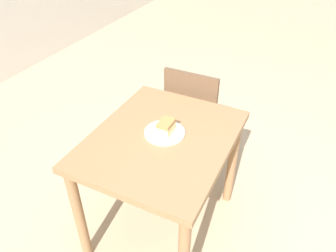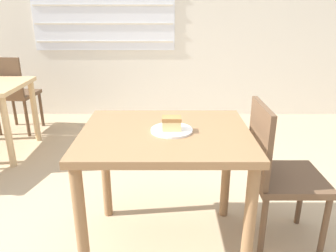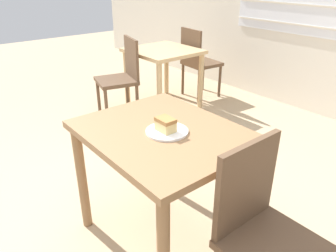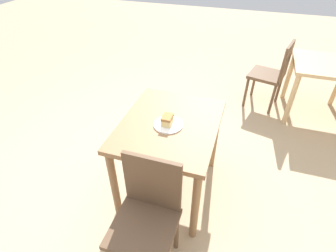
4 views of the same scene
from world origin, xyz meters
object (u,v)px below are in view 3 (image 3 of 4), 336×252
Objects in this scene: dining_table_far at (163,60)px; chair_near_window at (264,231)px; dining_table_near at (163,150)px; chair_far_corner at (122,76)px; plate at (167,131)px; chair_far_opposite at (198,60)px; cake_slice at (166,124)px.

dining_table_far is 0.85× the size of chair_near_window.
dining_table_near is at bearing -38.39° from dining_table_far.
chair_far_corner is 2.02m from plate.
plate is (1.78, -1.95, 0.28)m from chair_far_opposite.
chair_far_opposite is 8.66× the size of cake_slice.
chair_far_corner reaches higher than cake_slice.
chair_near_window is 1.00× the size of chair_far_opposite.
chair_far_corner is at bearing 155.04° from dining_table_near.
dining_table_near is at bearing 94.62° from chair_near_window.
chair_far_opposite is 2.67m from cake_slice.
plate reaches higher than dining_table_far.
chair_far_corner reaches higher than dining_table_near.
dining_table_near is 0.13m from plate.
chair_near_window reaches higher than cake_slice.
cake_slice reaches higher than plate.
dining_table_far is 0.85× the size of chair_far_corner.
chair_far_opposite is at bearing 88.62° from dining_table_far.
chair_far_corner and chair_far_opposite have the same top height.
cake_slice is at bearing 137.87° from chair_far_opposite.
chair_far_corner is at bearing 93.72° from chair_far_opposite.
plate is at bearing 94.91° from chair_near_window.
chair_far_opposite is 3.92× the size of plate.
dining_table_far is at bearing 142.15° from plate.
dining_table_far is at bearing 141.61° from dining_table_near.
chair_far_opposite is (0.04, 1.12, 0.00)m from chair_far_corner.
chair_far_corner is 3.92× the size of plate.
chair_near_window is 0.71m from cake_slice.
dining_table_far is 0.85× the size of chair_far_opposite.
chair_far_corner is at bearing -92.57° from dining_table_far.
chair_far_opposite is (0.01, 0.56, -0.09)m from dining_table_far.
cake_slice is (1.79, -1.40, 0.23)m from dining_table_far.
cake_slice is at bearing -38.04° from dining_table_far.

